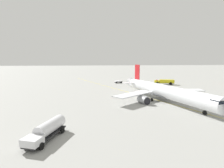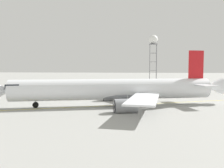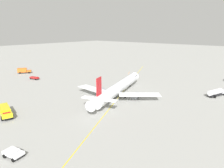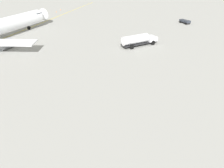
{
  "view_description": "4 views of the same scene",
  "coord_description": "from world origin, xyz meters",
  "views": [
    {
      "loc": [
        22.2,
        50.4,
        13.35
      ],
      "look_at": [
        16.56,
        -3.58,
        5.83
      ],
      "focal_mm": 29.86,
      "sensor_mm": 36.0,
      "label": 1
    },
    {
      "loc": [
        -45.05,
        -9.5,
        7.43
      ],
      "look_at": [
        3.25,
        -3.16,
        4.04
      ],
      "focal_mm": 37.74,
      "sensor_mm": 36.0,
      "label": 2
    },
    {
      "loc": [
        47.27,
        -65.63,
        25.05
      ],
      "look_at": [
        -3.32,
        -3.75,
        4.12
      ],
      "focal_mm": 33.36,
      "sensor_mm": 36.0,
      "label": 3
    },
    {
      "loc": [
        59.55,
        -24.16,
        18.09
      ],
      "look_at": [
        44.09,
        -6.4,
        5.15
      ],
      "focal_mm": 35.45,
      "sensor_mm": 36.0,
      "label": 4
    }
  ],
  "objects": [
    {
      "name": "safety_cone_mid",
      "position": [
        -22.58,
        36.15,
        0.28
      ],
      "size": [
        0.36,
        0.36,
        0.55
      ],
      "color": "orange",
      "rests_on": "ground_plane"
    },
    {
      "name": "fuel_tanker_truck",
      "position": [
        29.85,
        19.8,
        1.58
      ],
      "size": [
        5.46,
        9.74,
        2.87
      ],
      "rotation": [
        0.0,
        0.0,
        1.23
      ],
      "color": "#232326",
      "rests_on": "ground_plane"
    },
    {
      "name": "safety_cone_near",
      "position": [
        -20.43,
        32.34,
        0.28
      ],
      "size": [
        0.36,
        0.36,
        0.55
      ],
      "color": "orange",
      "rests_on": "ground_plane"
    },
    {
      "name": "ground_plane",
      "position": [
        0.0,
        0.0,
        0.0
      ],
      "size": [
        600.0,
        600.0,
        0.0
      ],
      "primitive_type": "plane",
      "color": "#9E9E99"
    },
    {
      "name": "baggage_truck_truck",
      "position": [
        28.52,
        49.14,
        0.71
      ],
      "size": [
        4.32,
        3.15,
        1.22
      ],
      "rotation": [
        0.0,
        0.0,
        5.85
      ],
      "color": "#232326",
      "rests_on": "ground_plane"
    }
  ]
}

